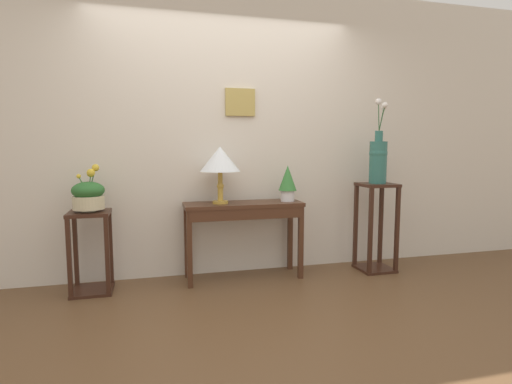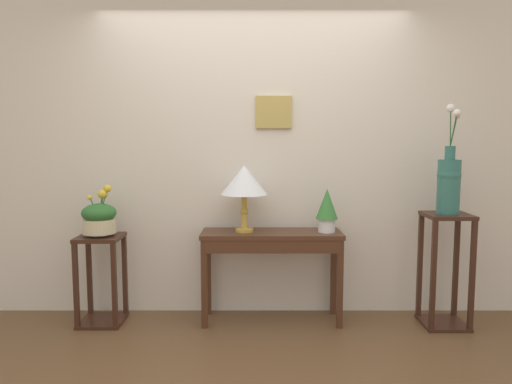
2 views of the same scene
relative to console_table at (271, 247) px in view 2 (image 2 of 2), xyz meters
The scene contains 8 objects.
back_wall_with_art 0.85m from the console_table, 116.46° to the left, with size 9.00×0.13×2.80m.
console_table is the anchor object (origin of this frame).
table_lamp 0.56m from the console_table, behind, with size 0.37×0.37×0.53m.
potted_plant_on_console 0.53m from the console_table, ahead, with size 0.17×0.17×0.35m.
pedestal_stand_left 1.38m from the console_table, behind, with size 0.34×0.34×0.71m.
planter_bowl_wide_left 1.37m from the console_table, behind, with size 0.27×0.27×0.40m.
pedestal_stand_right 1.36m from the console_table, ahead, with size 0.34×0.34×0.89m.
flower_vase_tall_right 1.46m from the console_table, ahead, with size 0.18×0.20×0.84m.
Camera 2 is at (0.02, -2.65, 1.44)m, focal length 33.27 mm.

